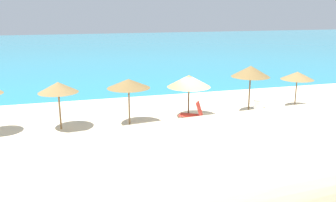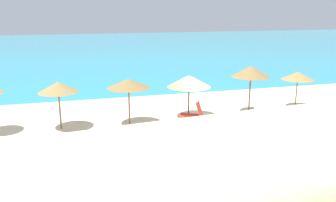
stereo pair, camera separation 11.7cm
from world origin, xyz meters
name	(u,v)px [view 1 (the left image)]	position (x,y,z in m)	size (l,w,h in m)	color
ground_plane	(203,122)	(0.00, 0.00, 0.00)	(160.00, 160.00, 0.00)	beige
sea_water	(109,47)	(0.00, 43.72, 0.00)	(160.00, 73.00, 0.01)	teal
dune_ridge	(262,161)	(-1.46, -8.84, 1.53)	(48.90, 5.58, 3.07)	beige
beach_umbrella_3	(58,87)	(-7.83, 1.05, 2.31)	(2.11, 2.11, 2.60)	brown
beach_umbrella_4	(129,84)	(-4.13, 0.66, 2.38)	(2.36, 2.36, 2.64)	brown
beach_umbrella_5	(189,81)	(-0.50, 1.08, 2.25)	(2.55, 2.55, 2.60)	brown
beach_umbrella_6	(251,71)	(3.40, 0.89, 2.66)	(2.34, 2.34, 3.01)	brown
beach_umbrella_7	(297,76)	(6.98, 1.23, 2.16)	(2.10, 2.10, 2.42)	brown
lounge_chair_0	(254,112)	(3.19, -0.12, 0.39)	(1.61, 1.24, 1.01)	white
lounge_chair_1	(193,113)	(-0.40, 0.51, 0.45)	(1.45, 1.24, 1.14)	red
cooler_box	(180,142)	(-2.33, -2.99, 0.15)	(0.51, 0.42, 0.31)	blue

